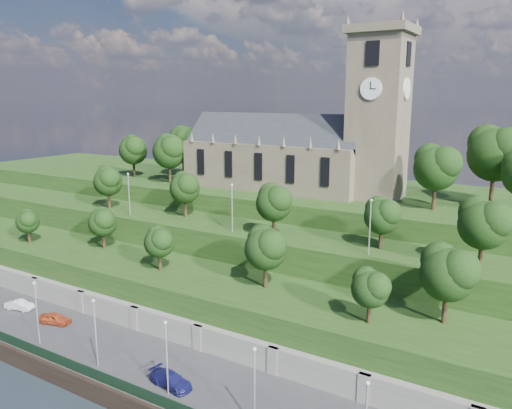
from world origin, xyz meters
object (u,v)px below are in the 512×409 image
Objects in this scene: church at (301,147)px; car_right at (171,380)px; car_middle at (19,305)px; car_left at (55,319)px.

church is 47.11m from car_right.
church is 49.56m from car_middle.
car_middle is at bearing 90.57° from car_right.
car_left is at bearing -106.82° from car_middle.
car_right is at bearing -81.22° from church.
car_left reaches higher than car_middle.
car_middle is 0.83× the size of car_right.
car_right is (22.31, -3.24, 0.00)m from car_left.
car_right is (30.37, -3.59, 0.04)m from car_middle.
car_left is 8.07m from car_middle.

